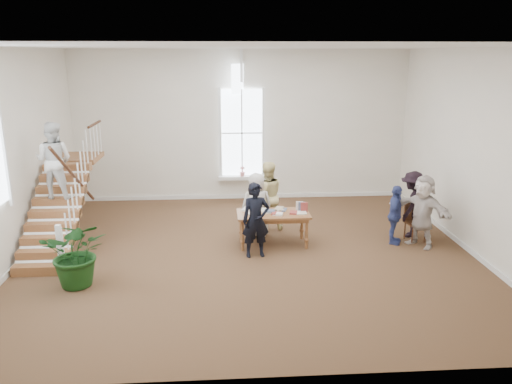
{
  "coord_description": "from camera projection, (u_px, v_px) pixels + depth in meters",
  "views": [
    {
      "loc": [
        -0.57,
        -10.49,
        4.37
      ],
      "look_at": [
        0.16,
        0.4,
        1.33
      ],
      "focal_mm": 35.0,
      "sensor_mm": 36.0,
      "label": 1
    }
  ],
  "objects": [
    {
      "name": "ground",
      "position": [
        250.0,
        253.0,
        11.29
      ],
      "size": [
        10.0,
        10.0,
        0.0
      ],
      "primitive_type": "plane",
      "color": "#4B2D1D",
      "rests_on": "ground"
    },
    {
      "name": "room_shell",
      "position": [
        242.0,
        186.0,
        15.4
      ],
      "size": [
        10.49,
        10.0,
        10.0
      ],
      "color": "white",
      "rests_on": "ground"
    },
    {
      "name": "floor_plant",
      "position": [
        77.0,
        253.0,
        9.57
      ],
      "size": [
        1.25,
        1.1,
        1.36
      ],
      "primitive_type": "imported",
      "rotation": [
        0.0,
        0.0,
        0.03
      ],
      "color": "#123811",
      "rests_on": "ground"
    },
    {
      "name": "side_chair",
      "position": [
        414.0,
        218.0,
        11.98
      ],
      "size": [
        0.49,
        0.49,
        0.96
      ],
      "rotation": [
        0.0,
        0.0,
        0.19
      ],
      "color": "#34180E",
      "rests_on": "ground"
    },
    {
      "name": "woman_cluster_b",
      "position": [
        412.0,
        204.0,
        12.14
      ],
      "size": [
        1.11,
        1.21,
        1.64
      ],
      "primitive_type": "imported",
      "rotation": [
        0.0,
        0.0,
        4.1
      ],
      "color": "black",
      "rests_on": "ground"
    },
    {
      "name": "staircase",
      "position": [
        57.0,
        179.0,
        11.3
      ],
      "size": [
        1.1,
        4.1,
        2.92
      ],
      "color": "brown",
      "rests_on": "ground"
    },
    {
      "name": "person_yellow",
      "position": [
        267.0,
        196.0,
        12.62
      ],
      "size": [
        0.96,
        0.8,
        1.77
      ],
      "primitive_type": "imported",
      "rotation": [
        0.0,
        0.0,
        3.31
      ],
      "color": "beige",
      "rests_on": "ground"
    },
    {
      "name": "elderly_woman",
      "position": [
        257.0,
        205.0,
        12.14
      ],
      "size": [
        0.85,
        0.63,
        1.6
      ],
      "primitive_type": "imported",
      "rotation": [
        0.0,
        0.0,
        3.31
      ],
      "color": "beige",
      "rests_on": "ground"
    },
    {
      "name": "police_officer",
      "position": [
        256.0,
        220.0,
        10.92
      ],
      "size": [
        0.66,
        0.48,
        1.68
      ],
      "primitive_type": "imported",
      "rotation": [
        0.0,
        0.0,
        0.14
      ],
      "color": "black",
      "rests_on": "ground"
    },
    {
      "name": "woman_cluster_c",
      "position": [
        422.0,
        211.0,
        11.51
      ],
      "size": [
        1.35,
        1.57,
        1.71
      ],
      "primitive_type": "imported",
      "rotation": [
        0.0,
        0.0,
        5.35
      ],
      "color": "beige",
      "rests_on": "ground"
    },
    {
      "name": "library_table",
      "position": [
        273.0,
        216.0,
        11.62
      ],
      "size": [
        1.69,
        0.87,
        0.84
      ],
      "rotation": [
        0.0,
        0.0,
        0.02
      ],
      "color": "brown",
      "rests_on": "ground"
    },
    {
      "name": "woman_cluster_a",
      "position": [
        395.0,
        215.0,
        11.71
      ],
      "size": [
        0.66,
        0.9,
        1.41
      ],
      "primitive_type": "imported",
      "rotation": [
        0.0,
        0.0,
        1.14
      ],
      "color": "#35417F",
      "rests_on": "ground"
    }
  ]
}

